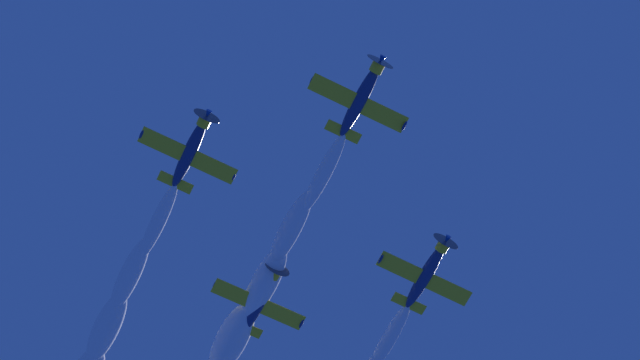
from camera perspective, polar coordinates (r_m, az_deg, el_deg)
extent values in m
ellipsoid|color=navy|center=(81.76, 2.42, 4.83)|extent=(5.02, 6.68, 1.19)
cylinder|color=yellow|center=(81.12, 3.50, 6.85)|extent=(1.52, 1.48, 1.19)
cone|color=#194CB2|center=(81.00, 3.73, 7.29)|extent=(0.88, 0.95, 0.56)
cylinder|color=#3F3F47|center=(81.02, 3.68, 7.19)|extent=(2.16, 1.48, 2.59)
cube|color=yellow|center=(81.63, 2.35, 4.67)|extent=(8.47, 6.35, 0.48)
ellipsoid|color=navy|center=(82.27, 5.13, 3.28)|extent=(0.77, 0.97, 0.28)
ellipsoid|color=navy|center=(81.23, -0.48, 6.07)|extent=(0.77, 0.97, 0.28)
cube|color=yellow|center=(82.54, 1.41, 2.95)|extent=(3.27, 2.63, 0.23)
cube|color=navy|center=(83.08, 1.39, 3.01)|extent=(0.80, 1.10, 1.21)
ellipsoid|color=#1E232D|center=(82.12, 2.52, 5.11)|extent=(1.56, 1.80, 0.74)
ellipsoid|color=navy|center=(86.47, 6.40, -5.80)|extent=(5.02, 6.65, 1.19)
cylinder|color=yellow|center=(85.40, 7.46, -4.00)|extent=(1.52, 1.45, 1.18)
cone|color=#194CB2|center=(85.19, 7.69, -3.61)|extent=(0.89, 0.94, 0.56)
cylinder|color=#3F3F47|center=(85.24, 7.64, -3.70)|extent=(2.17, 1.42, 2.56)
cube|color=yellow|center=(86.38, 6.35, -5.97)|extent=(8.47, 6.35, 0.37)
ellipsoid|color=navy|center=(87.86, 8.92, -7.09)|extent=(0.77, 0.96, 0.28)
ellipsoid|color=navy|center=(85.12, 3.70, -4.81)|extent=(0.77, 0.96, 0.28)
cube|color=yellow|center=(87.64, 5.40, -7.46)|extent=(3.27, 2.63, 0.19)
cube|color=navy|center=(88.15, 5.34, -7.34)|extent=(0.80, 1.07, 1.22)
ellipsoid|color=#1E232D|center=(86.76, 6.47, -5.49)|extent=(1.56, 1.79, 0.73)
ellipsoid|color=navy|center=(84.52, -7.94, 1.64)|extent=(5.01, 6.67, 1.26)
cylinder|color=yellow|center=(83.41, -7.03, 3.56)|extent=(1.51, 1.47, 1.17)
cone|color=#194CB2|center=(83.19, -6.83, 3.98)|extent=(0.88, 0.94, 0.56)
cylinder|color=#3F3F47|center=(83.24, -6.88, 3.89)|extent=(2.15, 1.46, 2.52)
cube|color=yellow|center=(84.43, -8.01, 1.47)|extent=(8.47, 6.36, 0.23)
ellipsoid|color=navy|center=(84.61, -5.25, 0.20)|extent=(0.77, 0.97, 0.29)
ellipsoid|color=navy|center=(84.49, -10.78, 2.75)|extent=(0.77, 0.97, 0.29)
cube|color=yellow|center=(85.74, -8.77, -0.14)|extent=(3.27, 2.63, 0.15)
cube|color=navy|center=(86.27, -8.74, -0.06)|extent=(0.79, 1.09, 1.23)
ellipsoid|color=#1E232D|center=(84.83, -7.81, 1.92)|extent=(1.55, 1.80, 0.74)
ellipsoid|color=navy|center=(88.81, -3.69, -7.38)|extent=(4.99, 6.67, 1.23)
cylinder|color=yellow|center=(87.38, -2.76, -5.66)|extent=(1.50, 1.47, 1.17)
cone|color=#194CB2|center=(87.09, -2.56, -5.29)|extent=(0.87, 0.95, 0.56)
cylinder|color=#3F3F47|center=(87.16, -2.61, -5.38)|extent=(2.11, 1.47, 2.53)
cube|color=yellow|center=(88.75, -3.76, -7.54)|extent=(8.47, 6.36, 0.28)
ellipsoid|color=navy|center=(89.46, -1.13, -8.71)|extent=(0.76, 0.97, 0.28)
ellipsoid|color=navy|center=(88.27, -6.40, -6.34)|extent=(0.76, 0.97, 0.28)
cube|color=yellow|center=(90.32, -4.55, -8.94)|extent=(3.27, 2.63, 0.16)
cube|color=navy|center=(90.83, -4.53, -8.81)|extent=(0.78, 1.10, 1.22)
ellipsoid|color=#1E232D|center=(89.07, -3.57, -7.08)|extent=(1.54, 1.80, 0.74)
ellipsoid|color=white|center=(83.62, 0.22, 0.39)|extent=(5.74, 7.65, 1.57)
ellipsoid|color=white|center=(85.92, -1.79, -2.96)|extent=(6.21, 7.97, 2.12)
ellipsoid|color=white|center=(88.43, -3.39, -6.23)|extent=(6.67, 8.28, 2.67)
ellipsoid|color=white|center=(91.59, -5.35, -9.54)|extent=(7.14, 8.60, 3.22)
ellipsoid|color=white|center=(89.30, 4.20, -9.59)|extent=(5.74, 7.65, 1.57)
ellipsoid|color=white|center=(87.32, -9.79, -2.50)|extent=(5.74, 7.65, 1.57)
ellipsoid|color=white|center=(90.17, -11.47, -5.66)|extent=(6.21, 7.97, 2.12)
ellipsoid|color=white|center=(93.36, -12.83, -8.72)|extent=(6.67, 8.28, 2.67)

